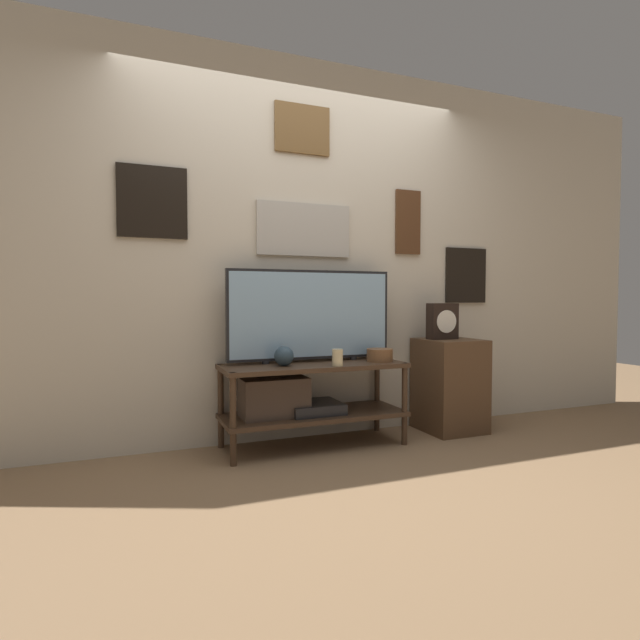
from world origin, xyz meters
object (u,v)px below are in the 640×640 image
Objects in this scene: vase_round_glass at (284,356)px; mantel_clock at (442,321)px; candle_jar at (338,358)px; vase_wide_bowl at (380,355)px; television at (311,315)px.

vase_round_glass is 1.29m from mantel_clock.
mantel_clock is at bearing 11.49° from candle_jar.
vase_round_glass is 0.35m from candle_jar.
vase_round_glass is (-0.69, 0.02, 0.02)m from vase_wide_bowl.
candle_jar is at bearing -163.35° from vase_wide_bowl.
vase_round_glass is 0.47× the size of mantel_clock.
vase_wide_bowl is at bearing -18.87° from television.
mantel_clock is (0.58, 0.08, 0.22)m from vase_wide_bowl.
vase_wide_bowl is at bearing -1.74° from vase_round_glass.
candle_jar is (-0.37, -0.11, 0.01)m from vase_wide_bowl.
vase_wide_bowl is (0.45, -0.15, -0.28)m from television.
vase_round_glass reaches higher than candle_jar.
television is 0.38m from vase_round_glass.
mantel_clock is (1.27, 0.06, 0.20)m from vase_round_glass.
candle_jar reaches higher than vase_wide_bowl.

